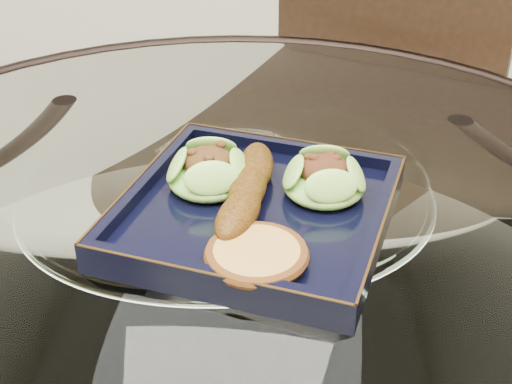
# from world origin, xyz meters

# --- Properties ---
(dining_table) EXTENTS (1.13, 1.13, 0.77)m
(dining_table) POSITION_xyz_m (-0.00, -0.00, 0.60)
(dining_table) COLOR white
(dining_table) RESTS_ON ground
(dining_chair) EXTENTS (0.55, 0.55, 1.00)m
(dining_chair) POSITION_xyz_m (0.16, 0.47, 0.56)
(dining_chair) COLOR black
(dining_chair) RESTS_ON ground
(navy_plate) EXTENTS (0.32, 0.32, 0.02)m
(navy_plate) POSITION_xyz_m (0.03, -0.01, 0.77)
(navy_plate) COLOR black
(navy_plate) RESTS_ON dining_table
(lettuce_wrap_left) EXTENTS (0.11, 0.11, 0.03)m
(lettuce_wrap_left) POSITION_xyz_m (-0.02, 0.03, 0.80)
(lettuce_wrap_left) COLOR #63B033
(lettuce_wrap_left) RESTS_ON navy_plate
(lettuce_wrap_right) EXTENTS (0.11, 0.11, 0.03)m
(lettuce_wrap_right) POSITION_xyz_m (0.10, 0.03, 0.80)
(lettuce_wrap_right) COLOR #5D942B
(lettuce_wrap_right) RESTS_ON navy_plate
(roasted_plantain) EXTENTS (0.05, 0.18, 0.03)m
(roasted_plantain) POSITION_xyz_m (0.02, 0.00, 0.80)
(roasted_plantain) COLOR #64390A
(roasted_plantain) RESTS_ON navy_plate
(crumb_patty) EXTENTS (0.11, 0.11, 0.02)m
(crumb_patty) POSITION_xyz_m (0.04, -0.10, 0.79)
(crumb_patty) COLOR gold
(crumb_patty) RESTS_ON navy_plate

